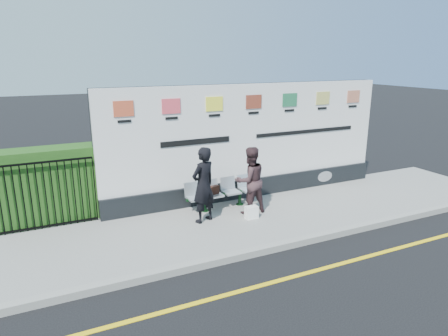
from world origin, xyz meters
name	(u,v)px	position (x,y,z in m)	size (l,w,h in m)	color
ground	(327,268)	(0.00, 0.00, 0.00)	(80.00, 80.00, 0.00)	black
pavement	(259,217)	(0.00, 2.50, 0.06)	(14.00, 3.00, 0.12)	gray
kerb	(296,242)	(0.00, 1.00, 0.07)	(14.00, 0.18, 0.14)	gray
yellow_line	(327,268)	(0.00, 0.00, 0.00)	(14.00, 0.10, 0.01)	yellow
billboard	(251,149)	(0.50, 3.85, 1.42)	(8.00, 0.30, 3.00)	black
hedge	(45,186)	(-4.58, 4.30, 0.97)	(2.35, 0.70, 1.70)	#234F17
railing	(46,195)	(-4.58, 3.85, 0.89)	(2.05, 0.06, 1.54)	black
bench	(223,200)	(-0.59, 3.32, 0.32)	(1.86, 0.50, 0.40)	silver
woman_left	(203,185)	(-1.34, 2.74, 0.99)	(0.64, 0.42, 1.75)	black
woman_right	(250,180)	(-0.13, 2.76, 0.94)	(0.79, 0.62, 1.63)	#3C272A
handbag_brown	(214,190)	(-0.83, 3.31, 0.62)	(0.27, 0.11, 0.21)	black
carrier_bag_white	(251,212)	(-0.26, 2.42, 0.27)	(0.30, 0.18, 0.30)	white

